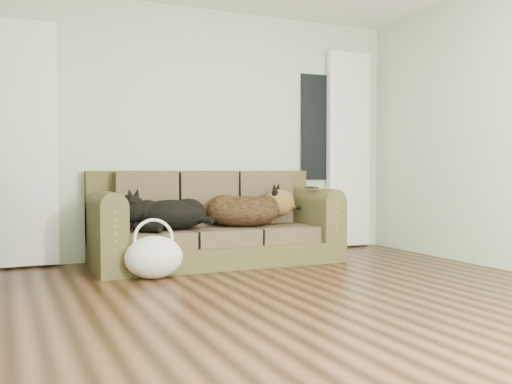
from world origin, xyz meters
name	(u,v)px	position (x,y,z in m)	size (l,w,h in m)	color
floor	(321,307)	(0.00, 0.00, 0.00)	(5.00, 5.00, 0.00)	black
wall_back	(200,133)	(0.00, 2.50, 1.30)	(4.50, 0.04, 2.60)	#B0C1A0
curtain_left	(26,144)	(-1.70, 2.42, 1.15)	(0.55, 0.08, 2.25)	white
curtain_right	(348,149)	(1.80, 2.42, 1.15)	(0.55, 0.08, 2.25)	white
window_pane	(320,127)	(1.45, 2.47, 1.40)	(0.50, 0.03, 1.20)	black
sofa	(217,217)	(0.00, 1.97, 0.45)	(2.37, 1.02, 0.97)	#2A2818
dog_black_lab	(166,216)	(-0.52, 1.93, 0.48)	(0.69, 0.48, 0.29)	black
dog_shepherd	(247,212)	(0.31, 1.96, 0.49)	(0.77, 0.55, 0.34)	black
tv_remote	(312,188)	(0.96, 1.81, 0.73)	(0.06, 0.20, 0.02)	black
tote_bag	(154,259)	(-0.76, 1.43, 0.16)	(0.49, 0.38, 0.36)	beige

